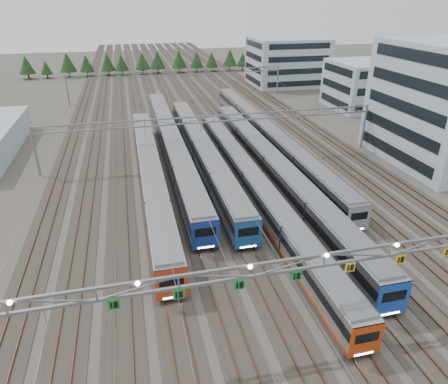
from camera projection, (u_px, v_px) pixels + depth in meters
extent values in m
plane|color=#47423A|center=(315.00, 331.00, 33.68)|extent=(400.00, 400.00, 0.00)
cube|color=#2D2823|center=(172.00, 89.00, 120.86)|extent=(54.00, 260.00, 0.08)
cube|color=brown|center=(84.00, 93.00, 115.47)|extent=(0.08, 260.00, 0.16)
cube|color=brown|center=(253.00, 84.00, 126.15)|extent=(0.08, 260.00, 0.16)
cube|color=brown|center=(170.00, 89.00, 120.66)|extent=(0.08, 260.00, 0.16)
cube|color=brown|center=(175.00, 88.00, 120.96)|extent=(0.08, 260.00, 0.16)
cube|color=black|center=(151.00, 183.00, 59.29)|extent=(2.52, 51.50, 0.38)
cube|color=#9B9DA2|center=(150.00, 171.00, 58.48)|extent=(2.97, 52.55, 3.34)
cube|color=black|center=(150.00, 169.00, 58.30)|extent=(3.03, 52.29, 1.01)
cube|color=#B5371B|center=(151.00, 180.00, 59.10)|extent=(3.02, 52.29, 0.37)
cube|color=slate|center=(149.00, 160.00, 57.69)|extent=(2.67, 51.50, 0.27)
cube|color=#B5371B|center=(172.00, 284.00, 35.61)|extent=(2.99, 0.12, 3.34)
cube|color=black|center=(171.00, 281.00, 35.40)|extent=(2.23, 0.10, 1.01)
cube|color=white|center=(173.00, 297.00, 36.20)|extent=(1.78, 0.06, 0.16)
cube|color=black|center=(172.00, 153.00, 70.67)|extent=(2.60, 60.88, 0.39)
cube|color=#9B9DA2|center=(171.00, 142.00, 69.83)|extent=(3.05, 62.13, 3.44)
cube|color=black|center=(171.00, 140.00, 69.65)|extent=(3.11, 61.81, 1.04)
cube|color=#193496|center=(172.00, 150.00, 70.47)|extent=(3.10, 61.81, 0.38)
cube|color=slate|center=(171.00, 132.00, 69.02)|extent=(2.75, 60.88, 0.27)
cube|color=#193496|center=(206.00, 235.00, 42.79)|extent=(3.07, 0.12, 3.44)
cube|color=black|center=(206.00, 232.00, 42.58)|extent=(2.29, 0.10, 1.04)
cube|color=white|center=(206.00, 247.00, 43.40)|extent=(1.83, 0.06, 0.16)
cube|color=black|center=(202.00, 161.00, 67.07)|extent=(2.57, 52.57, 0.39)
cube|color=#9B9DA2|center=(202.00, 150.00, 66.23)|extent=(3.03, 53.64, 3.41)
cube|color=black|center=(202.00, 148.00, 66.05)|extent=(3.09, 53.37, 1.03)
cube|color=#1B4E96|center=(202.00, 159.00, 66.87)|extent=(3.08, 53.37, 0.38)
cube|color=slate|center=(202.00, 140.00, 65.43)|extent=(2.72, 52.57, 0.27)
cube|color=#1B4E96|center=(248.00, 235.00, 42.89)|extent=(3.05, 0.12, 3.41)
cube|color=black|center=(249.00, 232.00, 42.68)|extent=(2.27, 0.10, 1.03)
cube|color=white|center=(248.00, 247.00, 43.50)|extent=(1.82, 0.06, 0.16)
cube|color=black|center=(251.00, 192.00, 56.43)|extent=(2.26, 57.73, 0.34)
cube|color=#9B9DA2|center=(251.00, 182.00, 55.69)|extent=(2.66, 58.91, 2.99)
cube|color=black|center=(252.00, 179.00, 55.53)|extent=(2.72, 58.61, 0.90)
cube|color=#C64011|center=(251.00, 190.00, 56.25)|extent=(2.71, 58.61, 0.33)
cube|color=slate|center=(252.00, 171.00, 54.99)|extent=(2.39, 57.73, 0.24)
cube|color=#C64011|center=(366.00, 341.00, 30.06)|extent=(2.68, 0.12, 2.99)
cube|color=black|center=(367.00, 338.00, 29.87)|extent=(1.99, 0.10, 0.90)
cube|color=white|center=(364.00, 354.00, 30.58)|extent=(1.60, 0.06, 0.14)
cube|color=black|center=(272.00, 178.00, 60.73)|extent=(2.58, 58.89, 0.39)
cube|color=#9B9DA2|center=(273.00, 167.00, 59.89)|extent=(3.04, 60.09, 3.42)
cube|color=black|center=(273.00, 164.00, 59.71)|extent=(3.10, 59.79, 1.03)
cube|color=blue|center=(272.00, 176.00, 60.53)|extent=(3.09, 59.79, 0.38)
cube|color=slate|center=(273.00, 155.00, 59.09)|extent=(2.73, 58.89, 0.27)
cube|color=blue|center=(393.00, 300.00, 33.74)|extent=(3.06, 0.12, 3.42)
cube|color=black|center=(394.00, 296.00, 33.53)|extent=(2.28, 0.10, 1.03)
cube|color=white|center=(390.00, 314.00, 34.35)|extent=(1.82, 0.06, 0.16)
cube|color=black|center=(266.00, 142.00, 75.67)|extent=(2.41, 64.51, 0.36)
cube|color=#9B9DA2|center=(266.00, 133.00, 74.89)|extent=(2.83, 65.83, 3.18)
cube|color=black|center=(266.00, 131.00, 74.72)|extent=(2.89, 65.50, 0.96)
cube|color=gray|center=(266.00, 140.00, 75.48)|extent=(2.88, 65.50, 0.35)
cube|color=slate|center=(267.00, 125.00, 74.14)|extent=(2.55, 64.51, 0.25)
cube|color=gray|center=(359.00, 219.00, 46.24)|extent=(2.85, 0.12, 3.18)
cube|color=black|center=(359.00, 216.00, 46.04)|extent=(2.12, 0.10, 0.96)
cube|color=white|center=(357.00, 229.00, 46.80)|extent=(1.70, 0.06, 0.15)
cube|color=gray|center=(325.00, 255.00, 30.23)|extent=(56.00, 0.22, 0.22)
cube|color=gray|center=(324.00, 265.00, 30.67)|extent=(56.00, 0.22, 0.22)
cube|color=#1B8831|center=(114.00, 305.00, 27.49)|extent=(0.85, 0.06, 0.85)
cube|color=#1B8831|center=(179.00, 294.00, 28.43)|extent=(0.85, 0.06, 0.85)
cube|color=#1B8831|center=(239.00, 285.00, 29.38)|extent=(0.85, 0.06, 0.85)
cube|color=#1B8831|center=(296.00, 276.00, 30.32)|extent=(0.85, 0.06, 0.85)
cube|color=yellow|center=(350.00, 267.00, 31.26)|extent=(0.85, 0.06, 0.85)
cube|color=yellow|center=(400.00, 259.00, 32.21)|extent=(0.85, 0.06, 0.85)
cube|color=yellow|center=(448.00, 252.00, 33.15)|extent=(0.85, 0.06, 0.85)
cylinder|color=gray|center=(35.00, 152.00, 60.92)|extent=(0.36, 0.36, 8.00)
cylinder|color=gray|center=(364.00, 127.00, 72.66)|extent=(0.36, 0.36, 8.00)
cube|color=gray|center=(214.00, 116.00, 65.11)|extent=(56.00, 0.22, 0.22)
cube|color=gray|center=(214.00, 122.00, 65.55)|extent=(56.00, 0.22, 0.22)
cylinder|color=gray|center=(67.00, 91.00, 100.16)|extent=(0.36, 0.36, 8.00)
cylinder|color=gray|center=(277.00, 81.00, 111.90)|extent=(0.36, 0.36, 8.00)
cube|color=gray|center=(177.00, 71.00, 104.35)|extent=(56.00, 0.22, 0.22)
cube|color=gray|center=(178.00, 74.00, 104.79)|extent=(56.00, 0.22, 0.22)
cube|color=#A2B9C2|center=(362.00, 85.00, 98.29)|extent=(14.00, 16.00, 11.21)
cube|color=#A2B9C2|center=(287.00, 61.00, 124.18)|extent=(22.00, 18.00, 13.99)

